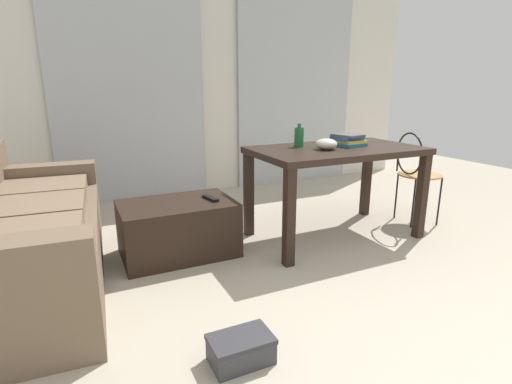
{
  "coord_description": "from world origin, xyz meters",
  "views": [
    {
      "loc": [
        -1.66,
        -0.81,
        1.24
      ],
      "look_at": [
        -0.36,
        1.92,
        0.42
      ],
      "focal_mm": 27.39,
      "sensor_mm": 36.0,
      "label": 1
    }
  ],
  "objects": [
    {
      "name": "coffee_table",
      "position": [
        -1.0,
        1.94,
        0.2
      ],
      "size": [
        0.83,
        0.55,
        0.41
      ],
      "color": "black",
      "rests_on": "ground"
    },
    {
      "name": "book_stack",
      "position": [
        0.43,
        1.8,
        0.8
      ],
      "size": [
        0.26,
        0.3,
        0.1
      ],
      "color": "#1E668C",
      "rests_on": "craft_table"
    },
    {
      "name": "shoebox",
      "position": [
        -1.06,
        0.62,
        0.07
      ],
      "size": [
        0.29,
        0.19,
        0.13
      ],
      "color": "#38383D",
      "rests_on": "ground"
    },
    {
      "name": "bottle_near",
      "position": [
        0.03,
        1.91,
        0.84
      ],
      "size": [
        0.08,
        0.08,
        0.19
      ],
      "color": "#195B2D",
      "rests_on": "craft_table"
    },
    {
      "name": "ground_plane",
      "position": [
        0.0,
        1.46,
        0.0
      ],
      "size": [
        8.93,
        8.93,
        0.0
      ],
      "primitive_type": "plane",
      "color": "#B2A893"
    },
    {
      "name": "couch",
      "position": [
        -2.03,
        1.9,
        0.32
      ],
      "size": [
        0.99,
        2.03,
        0.82
      ],
      "color": "brown",
      "rests_on": "ground"
    },
    {
      "name": "wall_back",
      "position": [
        0.0,
        3.72,
        1.3
      ],
      "size": [
        5.38,
        0.1,
        2.6
      ],
      "primitive_type": "cube",
      "color": "silver",
      "rests_on": "ground"
    },
    {
      "name": "bowl",
      "position": [
        0.14,
        1.69,
        0.8
      ],
      "size": [
        0.17,
        0.17,
        0.09
      ],
      "primitive_type": "ellipsoid",
      "color": "beige",
      "rests_on": "craft_table"
    },
    {
      "name": "curtains",
      "position": [
        0.0,
        3.63,
        1.16
      ],
      "size": [
        3.67,
        0.03,
        2.32
      ],
      "color": "#B2B7BC",
      "rests_on": "ground"
    },
    {
      "name": "wire_chair",
      "position": [
        1.14,
        1.71,
        0.53
      ],
      "size": [
        0.38,
        0.41,
        0.85
      ],
      "color": "#B7844C",
      "rests_on": "ground"
    },
    {
      "name": "craft_table",
      "position": [
        0.28,
        1.74,
        0.66
      ],
      "size": [
        1.37,
        0.78,
        0.76
      ],
      "color": "black",
      "rests_on": "ground"
    },
    {
      "name": "tv_remote_primary",
      "position": [
        -0.75,
        1.9,
        0.42
      ],
      "size": [
        0.08,
        0.19,
        0.02
      ],
      "primitive_type": "cube",
      "rotation": [
        0.0,
        0.0,
        0.2
      ],
      "color": "black",
      "rests_on": "coffee_table"
    }
  ]
}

